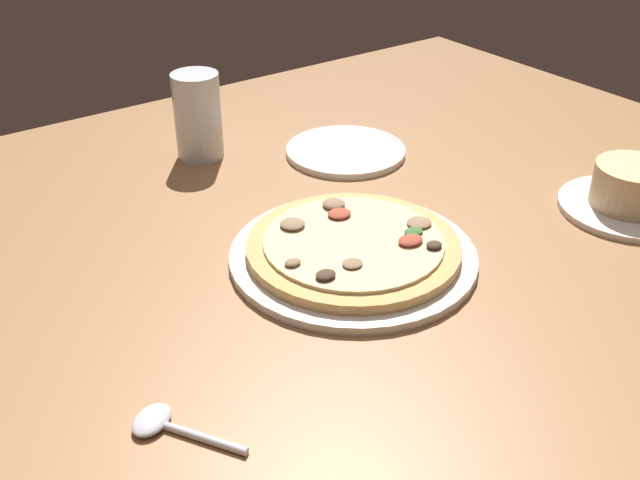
{
  "coord_description": "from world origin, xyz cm",
  "views": [
    {
      "loc": [
        36.86,
        57.31,
        48.62
      ],
      "look_at": [
        -3.4,
        1.5,
        7.0
      ],
      "focal_mm": 41.97,
      "sensor_mm": 36.0,
      "label": 1
    }
  ],
  "objects_px": {
    "pizza_main": "(353,250)",
    "side_plate": "(346,151)",
    "ramekin_on_saucer": "(631,193)",
    "water_glass": "(198,120)",
    "spoon": "(164,424)"
  },
  "relations": [
    {
      "from": "pizza_main",
      "to": "side_plate",
      "type": "distance_m",
      "value": 0.28
    },
    {
      "from": "ramekin_on_saucer",
      "to": "water_glass",
      "type": "bearing_deg",
      "value": -52.17
    },
    {
      "from": "ramekin_on_saucer",
      "to": "water_glass",
      "type": "distance_m",
      "value": 0.57
    },
    {
      "from": "side_plate",
      "to": "spoon",
      "type": "height_order",
      "value": "spoon"
    },
    {
      "from": "pizza_main",
      "to": "spoon",
      "type": "relative_size",
      "value": 2.77
    },
    {
      "from": "side_plate",
      "to": "spoon",
      "type": "distance_m",
      "value": 0.56
    },
    {
      "from": "ramekin_on_saucer",
      "to": "water_glass",
      "type": "height_order",
      "value": "water_glass"
    },
    {
      "from": "pizza_main",
      "to": "side_plate",
      "type": "height_order",
      "value": "pizza_main"
    },
    {
      "from": "water_glass",
      "to": "spoon",
      "type": "bearing_deg",
      "value": 58.76
    },
    {
      "from": "water_glass",
      "to": "spoon",
      "type": "xyz_separation_m",
      "value": [
        0.28,
        0.45,
        -0.05
      ]
    },
    {
      "from": "water_glass",
      "to": "spoon",
      "type": "distance_m",
      "value": 0.53
    },
    {
      "from": "water_glass",
      "to": "ramekin_on_saucer",
      "type": "bearing_deg",
      "value": 127.83
    },
    {
      "from": "ramekin_on_saucer",
      "to": "spoon",
      "type": "xyz_separation_m",
      "value": [
        0.63,
        0.0,
        -0.02
      ]
    },
    {
      "from": "side_plate",
      "to": "water_glass",
      "type": "bearing_deg",
      "value": -34.29
    },
    {
      "from": "ramekin_on_saucer",
      "to": "spoon",
      "type": "height_order",
      "value": "ramekin_on_saucer"
    }
  ]
}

